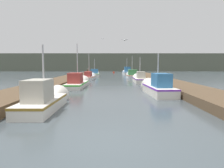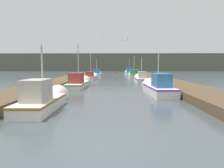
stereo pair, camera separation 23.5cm
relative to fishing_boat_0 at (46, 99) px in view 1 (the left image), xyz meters
The scene contains 17 objects.
ground_plane 5.52m from the fishing_boat_0, 54.14° to the right, with size 200.00×200.00×0.00m.
dock_left 11.83m from the fishing_boat_0, 102.58° to the left, with size 2.94×40.00×0.49m.
dock_right 14.65m from the fishing_boat_0, 51.98° to the left, with size 2.94×40.00×0.49m.
distant_shore_ridge 60.65m from the fishing_boat_0, 86.95° to the left, with size 120.00×16.00×5.58m.
fishing_boat_0 is the anchor object (origin of this frame).
fishing_boat_1 8.20m from the fishing_boat_0, 36.80° to the left, with size 1.70×5.30×3.34m.
fishing_boat_2 9.73m from the fishing_boat_0, 90.18° to the left, with size 1.58×6.36×4.56m.
fishing_boat_3 16.31m from the fishing_boat_0, 65.96° to the left, with size 1.48×5.22×3.42m.
fishing_boat_4 19.11m from the fishing_boat_0, 90.01° to the left, with size 1.57×5.50×4.10m.
fishing_boat_5 23.33m from the fishing_boat_0, 73.94° to the left, with size 1.85×4.40×4.01m.
fishing_boat_6 27.37m from the fishing_boat_0, 89.95° to the left, with size 1.95×4.61×3.68m.
fishing_boat_7 32.96m from the fishing_boat_0, 78.89° to the left, with size 1.79×4.52×3.85m.
mooring_piling_0 13.82m from the fishing_boat_0, 56.31° to the left, with size 0.34×0.34×1.22m.
mooring_piling_1 25.80m from the fishing_boat_0, 92.32° to the left, with size 0.33×0.33×1.32m.
channel_buoy 40.09m from the fishing_boat_0, 84.72° to the left, with size 0.48×0.48×0.98m.
seagull_lead 21.53m from the fishing_boat_0, 84.94° to the left, with size 0.56×0.31×0.12m.
seagull_1 9.80m from the fishing_boat_0, 61.29° to the left, with size 0.54×0.35×0.12m.
Camera 1 is at (0.02, -5.17, 2.16)m, focal length 32.00 mm.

